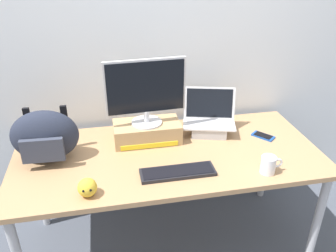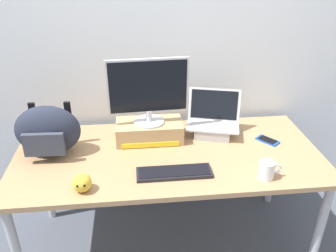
{
  "view_description": "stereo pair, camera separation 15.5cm",
  "coord_description": "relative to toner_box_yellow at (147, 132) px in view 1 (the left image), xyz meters",
  "views": [
    {
      "loc": [
        -0.34,
        -1.7,
        1.83
      ],
      "look_at": [
        0.0,
        0.0,
        0.91
      ],
      "focal_mm": 36.81,
      "sensor_mm": 36.0,
      "label": 1
    },
    {
      "loc": [
        -0.18,
        -1.73,
        1.83
      ],
      "look_at": [
        0.0,
        0.0,
        0.91
      ],
      "focal_mm": 36.81,
      "sensor_mm": 36.0,
      "label": 2
    }
  ],
  "objects": [
    {
      "name": "cell_phone",
      "position": [
        0.74,
        -0.1,
        -0.05
      ],
      "size": [
        0.14,
        0.15,
        0.01
      ],
      "rotation": [
        0.0,
        0.0,
        0.69
      ],
      "color": "#19479E",
      "rests_on": "desk"
    },
    {
      "name": "plush_toy",
      "position": [
        -0.36,
        -0.48,
        -0.01
      ],
      "size": [
        0.1,
        0.1,
        0.1
      ],
      "color": "gold",
      "rests_on": "desk"
    },
    {
      "name": "coffee_mug",
      "position": [
        0.59,
        -0.47,
        -0.01
      ],
      "size": [
        0.12,
        0.08,
        0.1
      ],
      "color": "silver",
      "rests_on": "desk"
    },
    {
      "name": "external_keyboard",
      "position": [
        0.11,
        -0.39,
        -0.05
      ],
      "size": [
        0.41,
        0.12,
        0.02
      ],
      "rotation": [
        0.0,
        0.0,
        0.0
      ],
      "color": "black",
      "rests_on": "desk"
    },
    {
      "name": "open_laptop",
      "position": [
        0.41,
        0.03,
        -0.0
      ],
      "size": [
        0.38,
        0.29,
        0.28
      ],
      "rotation": [
        0.0,
        0.0,
        -0.26
      ],
      "color": "#ADADB2",
      "rests_on": "desk"
    },
    {
      "name": "ground_plane",
      "position": [
        0.1,
        -0.17,
        -0.79
      ],
      "size": [
        20.0,
        20.0,
        0.0
      ],
      "primitive_type": "plane",
      "color": "#474C56"
    },
    {
      "name": "toner_box_yellow",
      "position": [
        0.0,
        0.0,
        0.0
      ],
      "size": [
        0.41,
        0.22,
        0.12
      ],
      "color": "tan",
      "rests_on": "desk"
    },
    {
      "name": "back_wall",
      "position": [
        0.1,
        0.34,
        0.51
      ],
      "size": [
        7.0,
        0.1,
        2.6
      ],
      "primitive_type": "cube",
      "color": "silver",
      "rests_on": "ground"
    },
    {
      "name": "messenger_backpack",
      "position": [
        -0.59,
        -0.1,
        0.09
      ],
      "size": [
        0.38,
        0.25,
        0.3
      ],
      "rotation": [
        0.0,
        0.0,
        -0.04
      ],
      "color": "#232838",
      "rests_on": "desk"
    },
    {
      "name": "desk",
      "position": [
        0.1,
        -0.17,
        -0.12
      ],
      "size": [
        1.81,
        0.82,
        0.73
      ],
      "color": "#A87F56",
      "rests_on": "ground"
    },
    {
      "name": "desktop_monitor",
      "position": [
        0.0,
        -0.0,
        0.27
      ],
      "size": [
        0.48,
        0.19,
        0.41
      ],
      "rotation": [
        0.0,
        0.0,
        0.05
      ],
      "color": "silver",
      "rests_on": "toner_box_yellow"
    }
  ]
}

